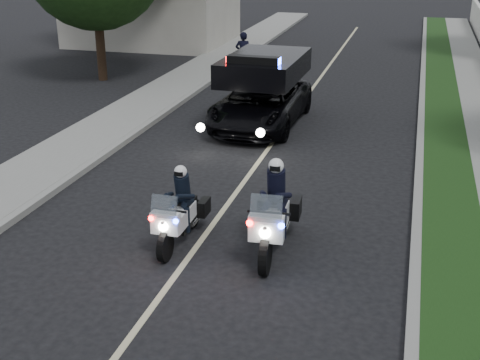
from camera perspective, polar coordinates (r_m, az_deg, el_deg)
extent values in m
cube|color=gray|center=(17.19, 15.77, 1.48)|extent=(0.20, 60.00, 0.15)
cube|color=#193814|center=(17.22, 18.09, 1.26)|extent=(1.20, 60.00, 0.16)
cube|color=gray|center=(18.89, -9.88, 3.78)|extent=(0.20, 60.00, 0.15)
cube|color=gray|center=(19.37, -12.84, 4.02)|extent=(2.00, 60.00, 0.16)
cube|color=#BFB78C|center=(17.61, 2.34, 2.53)|extent=(0.12, 50.00, 0.01)
imported|color=black|center=(20.10, 1.89, 4.95)|extent=(2.50, 5.20, 2.50)
imported|color=black|center=(26.28, 0.29, 8.93)|extent=(0.84, 1.85, 0.93)
imported|color=black|center=(26.28, 0.29, 8.93)|extent=(0.67, 0.48, 1.75)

